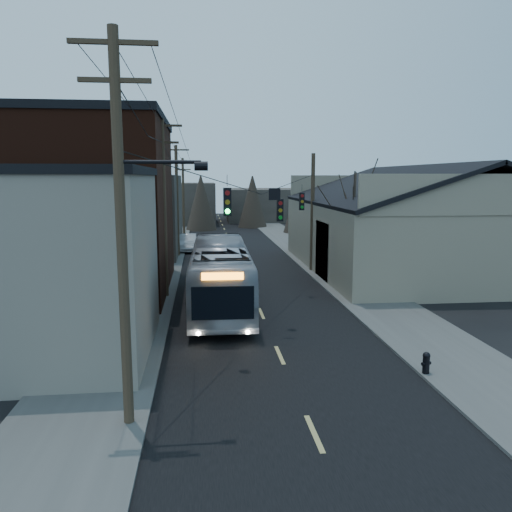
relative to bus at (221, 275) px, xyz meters
The scene contains 15 objects.
ground 15.75m from the bus, 82.71° to the right, with size 160.00×160.00×0.00m, color black.
road_surface 14.71m from the bus, 82.19° to the left, with size 9.00×110.00×0.02m, color black.
sidewalk_left 15.25m from the bus, 107.33° to the left, with size 4.00×110.00×0.12m, color #474744.
sidewalk_right 16.86m from the bus, 59.62° to the left, with size 4.00×110.00×0.12m, color #474744.
building_clapboard 9.74m from the bus, 137.06° to the right, with size 8.00×8.00×7.00m, color gray.
building_brick 9.74m from the bus, 150.84° to the left, with size 10.00×12.00×10.00m, color black.
building_left_far 21.88m from the bus, 110.16° to the left, with size 9.00×14.00×7.00m, color #37322C.
warehouse 17.75m from the bus, 32.30° to the left, with size 16.16×20.60×7.73m.
building_far_left 49.65m from the bus, 94.64° to the left, with size 10.00×12.00×6.00m, color #37322C.
building_far_right 55.21m from the bus, 80.63° to the left, with size 12.00×14.00×5.00m, color #37322C.
bare_tree 9.77m from the bus, 27.79° to the left, with size 0.40×0.40×7.20m, color black.
utility_lines 9.26m from the bus, 97.46° to the left, with size 11.24×45.28×10.50m.
bus is the anchor object (origin of this frame).
parked_car 21.06m from the bus, 96.32° to the left, with size 1.66×4.75×1.56m, color #B5B8BE.
fire_hydrant 12.17m from the bus, 56.50° to the right, with size 0.37×0.26×0.76m.
Camera 1 is at (-2.90, -10.23, 6.81)m, focal length 35.00 mm.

